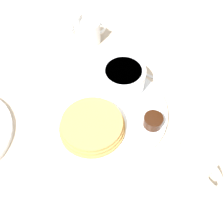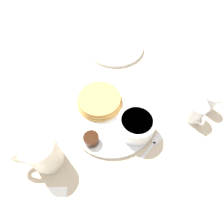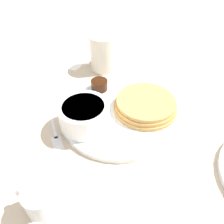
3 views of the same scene
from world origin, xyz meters
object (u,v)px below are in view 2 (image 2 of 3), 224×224
Objects in this scene: creamer_pitcher_far at (209,102)px; plate at (112,117)px; coffee_mug at (42,154)px; fork at (151,147)px; creamer_pitcher_near at (196,112)px; bowl at (136,124)px.

plate is at bearing 169.73° from creamer_pitcher_far.
coffee_mug is 0.28m from fork.
plate is 0.22m from coffee_mug.
creamer_pitcher_near is 0.61× the size of fork.
creamer_pitcher_near is at bearing 17.88° from fork.
creamer_pitcher_far is (0.29, -0.05, 0.03)m from plate.
bowl is at bearing 112.50° from fork.
plate is 3.40× the size of creamer_pitcher_near.
creamer_pitcher_near is (0.44, 0.00, -0.02)m from coffee_mug.
creamer_pitcher_far is 0.23m from fork.
creamer_pitcher_near is 0.06m from creamer_pitcher_far.
coffee_mug is at bearing -179.35° from creamer_pitcher_near.
coffee_mug is 1.47× the size of creamer_pitcher_near.
creamer_pitcher_far is at bearing 18.82° from creamer_pitcher_near.
creamer_pitcher_near reaches higher than plate.
fork is (0.28, -0.05, -0.05)m from coffee_mug.
bowl is 0.82× the size of fork.
plate is at bearing 128.95° from bowl.
coffee_mug is at bearing -158.79° from plate.
creamer_pitcher_far is (0.24, 0.01, -0.01)m from bowl.
plate is 0.09m from bowl.
fork is (0.03, -0.06, -0.04)m from bowl.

